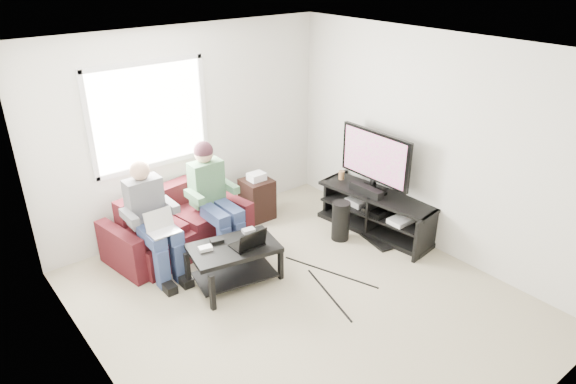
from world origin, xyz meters
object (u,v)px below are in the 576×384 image
Objects in this scene: tv_stand at (376,214)px; end_table at (257,198)px; sofa at (177,228)px; tv at (375,158)px; coffee_table at (234,256)px; subwoofer at (341,221)px.

tv_stand is 1.63m from end_table.
sofa is 2.62m from tv.
tv_stand reaches higher than coffee_table.
coffee_table is 1.55m from end_table.
tv_stand is 0.76m from tv.
subwoofer is at bearing 176.11° from tv.
coffee_table is 2.12m from tv_stand.
tv reaches higher than tv_stand.
subwoofer is (-0.52, 0.14, 0.02)m from tv_stand.
coffee_table is 0.95× the size of tv.
sofa is 2.60× the size of end_table.
tv_stand is 0.54m from subwoofer.
sofa is at bearing 148.30° from subwoofer.
end_table is (-0.49, 1.14, 0.04)m from subwoofer.
sofa is 2.05m from subwoofer.
coffee_table is at bearing 175.37° from tv_stand.
tv_stand is (2.26, -1.21, -0.05)m from sofa.
coffee_table is 1.56× the size of end_table.
tv is 0.90m from subwoofer.
end_table reaches higher than tv_stand.
coffee_table is 0.62× the size of tv_stand.
subwoofer is (-0.52, 0.04, -0.74)m from tv.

